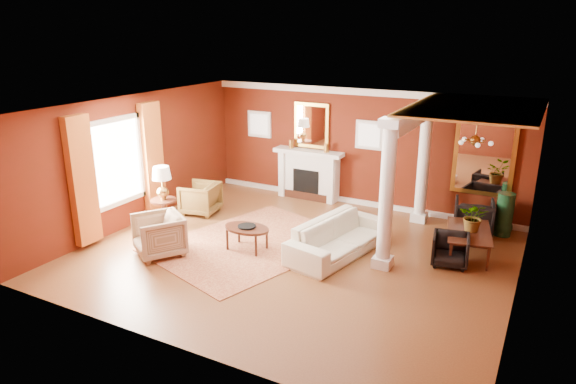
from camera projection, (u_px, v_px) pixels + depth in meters
The scene contains 27 objects.
ground at pixel (294, 255), 10.13m from camera, with size 8.00×8.00×0.00m, color brown.
room_shell at pixel (295, 155), 9.51m from camera, with size 8.04×7.04×2.92m.
fireplace at pixel (309, 174), 13.30m from camera, with size 1.85×0.42×1.29m.
overmantel_mirror at pixel (311, 126), 13.03m from camera, with size 0.95×0.07×1.15m.
flank_window_left at pixel (259, 124), 13.76m from camera, with size 0.70×0.07×0.70m.
flank_window_right at pixel (370, 135), 12.37m from camera, with size 0.70×0.07×0.70m.
left_window at pixel (119, 168), 10.92m from camera, with size 0.21×2.55×2.60m.
column_front at pixel (387, 195), 9.18m from camera, with size 0.36×0.36×2.80m.
column_back at pixel (424, 161), 11.45m from camera, with size 0.36×0.36×2.80m.
header_beam at pixel (415, 115), 10.16m from camera, with size 0.30×3.20×0.32m, color white.
amber_ceiling at pixel (476, 108), 9.44m from camera, with size 2.30×3.40×0.04m, color gold.
dining_mirror at pixel (484, 158), 11.26m from camera, with size 1.30×0.07×1.70m.
chandelier at pixel (475, 141), 9.66m from camera, with size 0.60×0.62×0.75m.
crown_trim at pixel (362, 92), 12.17m from camera, with size 8.00×0.08×0.16m, color white.
base_trim at pixel (357, 202), 13.02m from camera, with size 8.00×0.08×0.12m, color white.
rug at pixel (251, 244), 10.63m from camera, with size 2.86×3.81×0.02m, color maroon.
sofa at pixel (339, 231), 10.05m from camera, with size 2.41×0.70×0.94m, color #EEE7C8.
armchair_leopard at pixel (200, 197), 12.27m from camera, with size 0.81×0.76×0.83m, color black.
armchair_stripe at pixel (159, 233), 10.01m from camera, with size 0.88×0.82×0.90m, color tan.
coffee_table at pixel (247, 229), 10.23m from camera, with size 0.96×0.96×0.49m.
coffee_book at pixel (245, 221), 10.24m from camera, with size 0.17×0.02×0.23m, color black.
side_table at pixel (162, 187), 11.23m from camera, with size 0.56×0.56×1.41m.
dining_table at pixel (470, 236), 10.00m from camera, with size 1.44×0.51×0.80m, color black.
dining_chair_near at pixel (450, 248), 9.61m from camera, with size 0.65×0.61×0.67m, color black.
dining_chair_far at pixel (474, 215), 11.10m from camera, with size 0.80×0.75×0.82m, color black.
green_urn at pixel (504, 219), 10.97m from camera, with size 0.40×0.40×0.96m.
potted_plant at pixel (475, 205), 9.80m from camera, with size 0.53×0.59×0.46m, color #26591E.
Camera 1 is at (4.23, -8.24, 4.29)m, focal length 32.00 mm.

